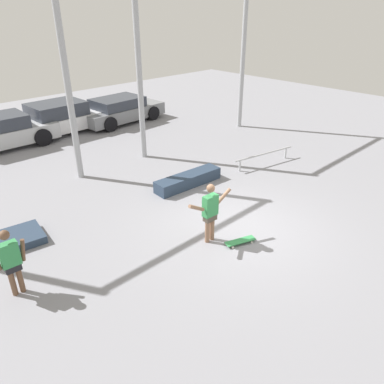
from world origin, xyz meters
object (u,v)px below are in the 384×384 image
parked_car_white (60,118)px  bystander (11,260)px  skateboard (240,241)px  parked_car_grey (120,110)px  grind_rail (264,155)px  skateboarder (210,210)px  grind_box (188,180)px  parked_car_silver (0,132)px

parked_car_white → bystander: (-5.49, -9.06, 0.15)m
skateboard → parked_car_grey: parked_car_grey is taller
grind_rail → bystander: (-8.90, -0.62, 0.47)m
parked_car_grey → skateboarder: bearing=-116.3°
grind_box → parked_car_grey: parked_car_grey is taller
grind_rail → parked_car_grey: size_ratio=0.62×
parked_car_white → parked_car_grey: parked_car_white is taller
grind_box → grind_rail: bearing=-10.9°
skateboarder → parked_car_silver: size_ratio=0.37×
skateboarder → parked_car_silver: 10.23m
parked_car_silver → bystander: (-2.83, -8.80, 0.17)m
parked_car_silver → parked_car_white: bearing=6.6°
grind_rail → parked_car_grey: 7.97m
skateboard → parked_car_silver: 10.90m
skateboard → parked_car_silver: size_ratio=0.19×
skateboard → bystander: size_ratio=0.54×
grind_box → bystander: size_ratio=1.57×
grind_box → parked_car_silver: size_ratio=0.56×
grind_box → grind_rail: 3.18m
bystander → grind_rail: bearing=-172.7°
skateboard → skateboarder: bearing=146.2°
grind_rail → bystander: bystander is taller
parked_car_grey → skateboard: bearing=-113.0°
grind_box → parked_car_white: bearing=92.2°
parked_car_silver → parked_car_white: size_ratio=1.00×
parked_car_white → parked_car_grey: (2.78, -0.50, -0.06)m
parked_car_silver → parked_car_white: (2.65, 0.26, 0.02)m
skateboard → bystander: bystander is taller
grind_box → grind_rail: grind_rail is taller
parked_car_silver → bystander: 9.25m
skateboard → bystander: (-4.50, 1.95, 0.74)m
skateboarder → skateboard: (0.44, -0.60, -0.78)m
parked_car_silver → grind_box: bearing=-67.7°
grind_box → parked_car_white: 7.85m
parked_car_silver → parked_car_grey: size_ratio=0.97×
skateboard → grind_rail: 5.11m
skateboard → parked_car_grey: 11.18m
grind_rail → parked_car_silver: (-6.07, 8.17, 0.30)m
grind_rail → parked_car_silver: bearing=126.6°
skateboard → parked_car_white: parked_car_white is taller
skateboard → parked_car_silver: bearing=118.4°
skateboarder → skateboard: size_ratio=1.90×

